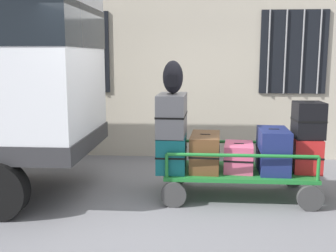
% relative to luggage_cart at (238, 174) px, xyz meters
% --- Properties ---
extents(ground_plane, '(40.00, 40.00, 0.00)m').
position_rel_luggage_cart_xyz_m(ground_plane, '(-1.05, -0.36, -0.31)').
color(ground_plane, slate).
extents(building_wall, '(12.00, 0.38, 5.00)m').
position_rel_luggage_cart_xyz_m(building_wall, '(-1.05, 2.36, 2.18)').
color(building_wall, '#BCB29E').
rests_on(building_wall, ground).
extents(luggage_cart, '(2.06, 1.03, 0.38)m').
position_rel_luggage_cart_xyz_m(luggage_cart, '(0.00, 0.00, 0.00)').
color(luggage_cart, '#1E722D').
rests_on(luggage_cart, ground).
extents(cart_railing, '(1.95, 0.89, 0.33)m').
position_rel_luggage_cart_xyz_m(cart_railing, '(0.00, 0.00, 0.34)').
color(cart_railing, '#1E722D').
rests_on(cart_railing, luggage_cart).
extents(suitcase_left_bottom, '(0.39, 0.77, 0.48)m').
position_rel_luggage_cart_xyz_m(suitcase_left_bottom, '(-0.91, -0.01, 0.30)').
color(suitcase_left_bottom, '#0F5960').
rests_on(suitcase_left_bottom, luggage_cart).
extents(suitcase_left_middle, '(0.40, 0.73, 0.57)m').
position_rel_luggage_cart_xyz_m(suitcase_left_middle, '(-0.91, -0.02, 0.83)').
color(suitcase_left_middle, slate).
rests_on(suitcase_left_middle, suitcase_left_bottom).
extents(suitcase_midleft_bottom, '(0.44, 0.77, 0.49)m').
position_rel_luggage_cart_xyz_m(suitcase_midleft_bottom, '(-0.46, 0.02, 0.31)').
color(suitcase_midleft_bottom, brown).
rests_on(suitcase_midleft_bottom, luggage_cart).
extents(suitcase_center_bottom, '(0.44, 0.59, 0.38)m').
position_rel_luggage_cart_xyz_m(suitcase_center_bottom, '(0.00, -0.01, 0.25)').
color(suitcase_center_bottom, '#CC4C72').
rests_on(suitcase_center_bottom, luggage_cart).
extents(suitcase_midright_bottom, '(0.41, 0.69, 0.59)m').
position_rel_luggage_cart_xyz_m(suitcase_midright_bottom, '(0.46, -0.03, 0.36)').
color(suitcase_midright_bottom, navy).
rests_on(suitcase_midright_bottom, luggage_cart).
extents(suitcase_right_bottom, '(0.41, 0.47, 0.46)m').
position_rel_luggage_cart_xyz_m(suitcase_right_bottom, '(0.91, -0.00, 0.30)').
color(suitcase_right_bottom, '#B21E1E').
rests_on(suitcase_right_bottom, luggage_cart).
extents(suitcase_right_middle, '(0.40, 0.41, 0.49)m').
position_rel_luggage_cart_xyz_m(suitcase_right_middle, '(0.91, 0.02, 0.77)').
color(suitcase_right_middle, black).
rests_on(suitcase_right_middle, suitcase_right_bottom).
extents(backpack, '(0.27, 0.22, 0.44)m').
position_rel_luggage_cart_xyz_m(backpack, '(-0.90, -0.04, 1.33)').
color(backpack, black).
rests_on(backpack, suitcase_left_middle).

